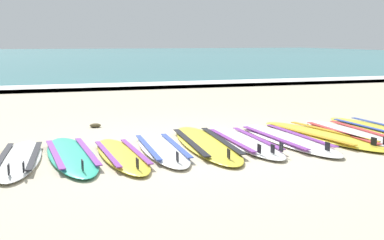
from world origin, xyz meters
The scene contains 14 objects.
ground_plane centered at (0.00, 0.00, 0.00)m, with size 80.00×80.00×0.00m, color #C1B599.
sea centered at (0.00, 37.55, 0.05)m, with size 80.00×60.00×0.10m, color teal.
wave_foam_strip centered at (0.00, 8.15, 0.06)m, with size 80.00×1.19×0.11m, color white.
surfboard_1 centered at (-2.39, -0.08, 0.04)m, with size 0.61×2.04×0.18m.
surfboard_2 centered at (-1.78, -0.07, 0.04)m, with size 0.77×2.23×0.18m.
surfboard_3 centered at (-1.18, -0.24, 0.04)m, with size 0.66×2.00×0.18m.
surfboard_4 centered at (-0.63, -0.04, 0.04)m, with size 0.52×2.08×0.18m.
surfboard_5 centered at (0.02, 0.08, 0.04)m, with size 0.71×2.51×0.18m.
surfboard_6 centered at (0.57, 0.05, 0.04)m, with size 0.61×2.23×0.18m.
surfboard_7 centered at (1.24, 0.06, 0.04)m, with size 0.81×2.47×0.18m.
surfboard_8 centered at (1.85, 0.13, 0.04)m, with size 1.15×2.56×0.18m.
surfboard_9 centered at (2.37, 0.07, 0.04)m, with size 0.67×2.49×0.18m.
surfboard_10 centered at (3.00, 0.37, 0.04)m, with size 0.71×2.19×0.18m.
seaweed_clump_near_shoreline centered at (-1.32, 1.91, 0.03)m, with size 0.19×0.15×0.07m, color #4C4228.
Camera 1 is at (-1.91, -5.82, 1.44)m, focal length 43.18 mm.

